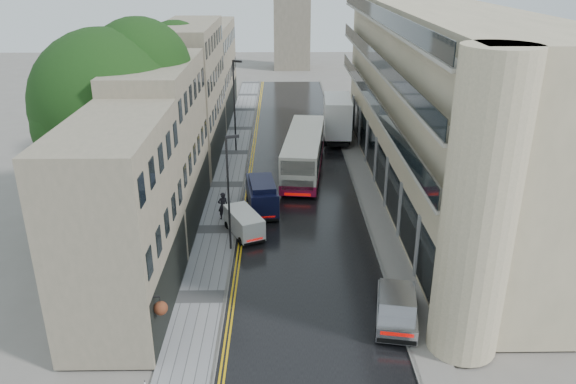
{
  "coord_description": "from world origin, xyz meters",
  "views": [
    {
      "loc": [
        -1.5,
        -15.25,
        17.08
      ],
      "look_at": [
        -1.03,
        18.0,
        3.33
      ],
      "focal_mm": 35.0,
      "sensor_mm": 36.0,
      "label": 1
    }
  ],
  "objects_px": {
    "white_lorry": "(326,123)",
    "lamp_post_far": "(234,107)",
    "tree_far": "(157,96)",
    "cream_bus": "(284,166)",
    "navy_van": "(252,204)",
    "silver_hatchback": "(378,323)",
    "tree_near": "(111,130)",
    "pedestrian": "(223,206)",
    "lamp_post_near": "(228,195)",
    "white_van": "(241,233)"
  },
  "relations": [
    {
      "from": "pedestrian",
      "to": "navy_van",
      "type": "bearing_deg",
      "value": 155.97
    },
    {
      "from": "silver_hatchback",
      "to": "lamp_post_far",
      "type": "xyz_separation_m",
      "value": [
        -8.97,
        29.15,
        3.55
      ]
    },
    {
      "from": "tree_far",
      "to": "white_van",
      "type": "distance_m",
      "value": 18.65
    },
    {
      "from": "white_lorry",
      "to": "lamp_post_far",
      "type": "bearing_deg",
      "value": -164.53
    },
    {
      "from": "silver_hatchback",
      "to": "tree_far",
      "type": "bearing_deg",
      "value": 131.21
    },
    {
      "from": "white_lorry",
      "to": "navy_van",
      "type": "height_order",
      "value": "white_lorry"
    },
    {
      "from": "navy_van",
      "to": "cream_bus",
      "type": "bearing_deg",
      "value": 62.48
    },
    {
      "from": "cream_bus",
      "to": "navy_van",
      "type": "distance_m",
      "value": 6.88
    },
    {
      "from": "white_lorry",
      "to": "pedestrian",
      "type": "relative_size",
      "value": 4.28
    },
    {
      "from": "white_van",
      "to": "pedestrian",
      "type": "bearing_deg",
      "value": 86.76
    },
    {
      "from": "tree_near",
      "to": "lamp_post_near",
      "type": "relative_size",
      "value": 1.87
    },
    {
      "from": "tree_near",
      "to": "white_lorry",
      "type": "bearing_deg",
      "value": 50.0
    },
    {
      "from": "cream_bus",
      "to": "lamp_post_far",
      "type": "relative_size",
      "value": 1.47
    },
    {
      "from": "silver_hatchback",
      "to": "lamp_post_near",
      "type": "xyz_separation_m",
      "value": [
        -7.87,
        9.11,
        2.96
      ]
    },
    {
      "from": "lamp_post_near",
      "to": "lamp_post_far",
      "type": "xyz_separation_m",
      "value": [
        -1.1,
        20.04,
        0.58
      ]
    },
    {
      "from": "tree_far",
      "to": "white_lorry",
      "type": "bearing_deg",
      "value": 19.71
    },
    {
      "from": "tree_near",
      "to": "cream_bus",
      "type": "height_order",
      "value": "tree_near"
    },
    {
      "from": "tree_near",
      "to": "cream_bus",
      "type": "bearing_deg",
      "value": 32.63
    },
    {
      "from": "tree_far",
      "to": "pedestrian",
      "type": "bearing_deg",
      "value": -61.35
    },
    {
      "from": "pedestrian",
      "to": "tree_near",
      "type": "bearing_deg",
      "value": -13.98
    },
    {
      "from": "tree_far",
      "to": "cream_bus",
      "type": "bearing_deg",
      "value": -27.71
    },
    {
      "from": "silver_hatchback",
      "to": "tree_near",
      "type": "bearing_deg",
      "value": 151.31
    },
    {
      "from": "white_lorry",
      "to": "navy_van",
      "type": "distance_m",
      "value": 18.85
    },
    {
      "from": "tree_near",
      "to": "cream_bus",
      "type": "relative_size",
      "value": 1.1
    },
    {
      "from": "white_lorry",
      "to": "lamp_post_near",
      "type": "height_order",
      "value": "lamp_post_near"
    },
    {
      "from": "pedestrian",
      "to": "lamp_post_far",
      "type": "relative_size",
      "value": 0.23
    },
    {
      "from": "lamp_post_near",
      "to": "tree_near",
      "type": "bearing_deg",
      "value": 136.3
    },
    {
      "from": "lamp_post_near",
      "to": "white_lorry",
      "type": "bearing_deg",
      "value": 51.81
    },
    {
      "from": "white_lorry",
      "to": "navy_van",
      "type": "bearing_deg",
      "value": -107.59
    },
    {
      "from": "navy_van",
      "to": "lamp_post_near",
      "type": "distance_m",
      "value": 5.19
    },
    {
      "from": "tree_near",
      "to": "tree_far",
      "type": "relative_size",
      "value": 1.11
    },
    {
      "from": "pedestrian",
      "to": "lamp_post_far",
      "type": "xyz_separation_m",
      "value": [
        -0.22,
        15.57,
        3.28
      ]
    },
    {
      "from": "tree_near",
      "to": "navy_van",
      "type": "distance_m",
      "value": 10.63
    },
    {
      "from": "cream_bus",
      "to": "lamp_post_near",
      "type": "xyz_separation_m",
      "value": [
        -3.49,
        -10.82,
        2.08
      ]
    },
    {
      "from": "tree_near",
      "to": "navy_van",
      "type": "xyz_separation_m",
      "value": [
        8.95,
        0.78,
        -5.68
      ]
    },
    {
      "from": "navy_van",
      "to": "lamp_post_near",
      "type": "height_order",
      "value": "lamp_post_near"
    },
    {
      "from": "pedestrian",
      "to": "lamp_post_near",
      "type": "distance_m",
      "value": 5.3
    },
    {
      "from": "white_van",
      "to": "navy_van",
      "type": "xyz_separation_m",
      "value": [
        0.54,
        3.69,
        0.41
      ]
    },
    {
      "from": "white_van",
      "to": "white_lorry",
      "type": "bearing_deg",
      "value": 46.98
    },
    {
      "from": "lamp_post_near",
      "to": "lamp_post_far",
      "type": "height_order",
      "value": "lamp_post_far"
    },
    {
      "from": "pedestrian",
      "to": "lamp_post_near",
      "type": "relative_size",
      "value": 0.27
    },
    {
      "from": "tree_far",
      "to": "white_lorry",
      "type": "distance_m",
      "value": 16.59
    },
    {
      "from": "white_lorry",
      "to": "lamp_post_far",
      "type": "distance_m",
      "value": 9.24
    },
    {
      "from": "silver_hatchback",
      "to": "pedestrian",
      "type": "relative_size",
      "value": 2.24
    },
    {
      "from": "tree_near",
      "to": "cream_bus",
      "type": "xyz_separation_m",
      "value": [
        11.29,
        7.23,
        -5.2
      ]
    },
    {
      "from": "cream_bus",
      "to": "white_van",
      "type": "relative_size",
      "value": 3.41
    },
    {
      "from": "lamp_post_near",
      "to": "tree_far",
      "type": "bearing_deg",
      "value": 95.34
    },
    {
      "from": "white_van",
      "to": "silver_hatchback",
      "type": "bearing_deg",
      "value": -78.17
    },
    {
      "from": "cream_bus",
      "to": "white_lorry",
      "type": "xyz_separation_m",
      "value": [
        4.18,
        11.21,
        0.53
      ]
    },
    {
      "from": "tree_far",
      "to": "silver_hatchback",
      "type": "height_order",
      "value": "tree_far"
    }
  ]
}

